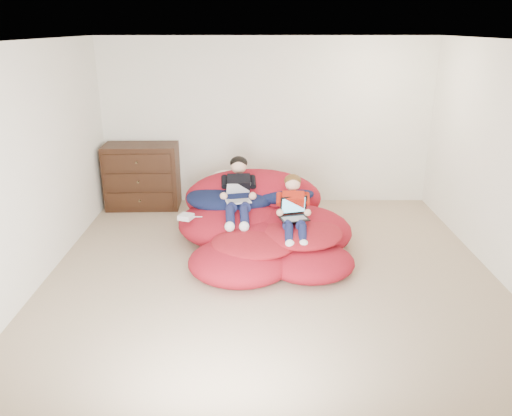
{
  "coord_description": "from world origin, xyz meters",
  "views": [
    {
      "loc": [
        -0.19,
        -5.04,
        2.63
      ],
      "look_at": [
        -0.17,
        0.23,
        0.7
      ],
      "focal_mm": 35.0,
      "sensor_mm": 36.0,
      "label": 1
    }
  ],
  "objects_px": {
    "beanbag_pile": "(261,224)",
    "younger_boy": "(294,207)",
    "dresser": "(142,176)",
    "older_boy": "(238,190)",
    "laptop_black": "(294,213)",
    "laptop_white": "(238,196)"
  },
  "relations": [
    {
      "from": "beanbag_pile",
      "to": "younger_boy",
      "type": "xyz_separation_m",
      "value": [
        0.39,
        -0.3,
        0.33
      ]
    },
    {
      "from": "dresser",
      "to": "younger_boy",
      "type": "distance_m",
      "value": 2.75
    },
    {
      "from": "older_boy",
      "to": "laptop_black",
      "type": "bearing_deg",
      "value": -37.67
    },
    {
      "from": "beanbag_pile",
      "to": "laptop_black",
      "type": "xyz_separation_m",
      "value": [
        0.39,
        -0.36,
        0.29
      ]
    },
    {
      "from": "dresser",
      "to": "laptop_black",
      "type": "bearing_deg",
      "value": -38.96
    },
    {
      "from": "older_boy",
      "to": "younger_boy",
      "type": "xyz_separation_m",
      "value": [
        0.67,
        -0.46,
        -0.07
      ]
    },
    {
      "from": "laptop_white",
      "to": "laptop_black",
      "type": "relative_size",
      "value": 1.04
    },
    {
      "from": "beanbag_pile",
      "to": "laptop_white",
      "type": "height_order",
      "value": "beanbag_pile"
    },
    {
      "from": "dresser",
      "to": "older_boy",
      "type": "bearing_deg",
      "value": -39.53
    },
    {
      "from": "laptop_white",
      "to": "laptop_black",
      "type": "bearing_deg",
      "value": -33.44
    },
    {
      "from": "laptop_black",
      "to": "younger_boy",
      "type": "bearing_deg",
      "value": 90.0
    },
    {
      "from": "older_boy",
      "to": "laptop_white",
      "type": "bearing_deg",
      "value": -90.0
    },
    {
      "from": "younger_boy",
      "to": "laptop_black",
      "type": "xyz_separation_m",
      "value": [
        -0.0,
        -0.06,
        -0.05
      ]
    },
    {
      "from": "beanbag_pile",
      "to": "laptop_white",
      "type": "relative_size",
      "value": 6.09
    },
    {
      "from": "younger_boy",
      "to": "beanbag_pile",
      "type": "bearing_deg",
      "value": 142.01
    },
    {
      "from": "older_boy",
      "to": "younger_boy",
      "type": "distance_m",
      "value": 0.82
    },
    {
      "from": "laptop_white",
      "to": "laptop_black",
      "type": "height_order",
      "value": "laptop_white"
    },
    {
      "from": "younger_boy",
      "to": "laptop_white",
      "type": "height_order",
      "value": "younger_boy"
    },
    {
      "from": "laptop_white",
      "to": "laptop_black",
      "type": "distance_m",
      "value": 0.81
    },
    {
      "from": "beanbag_pile",
      "to": "laptop_black",
      "type": "height_order",
      "value": "beanbag_pile"
    },
    {
      "from": "younger_boy",
      "to": "laptop_black",
      "type": "bearing_deg",
      "value": -90.0
    },
    {
      "from": "beanbag_pile",
      "to": "older_boy",
      "type": "distance_m",
      "value": 0.52
    }
  ]
}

